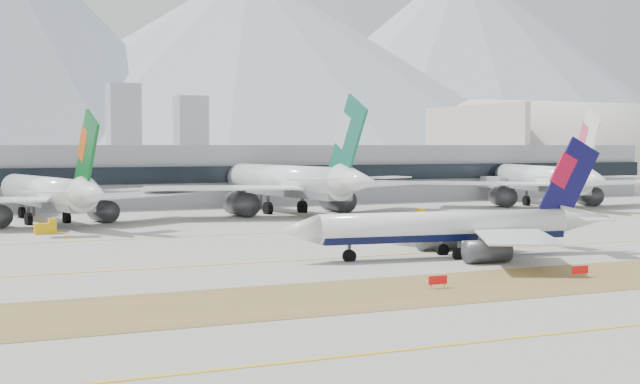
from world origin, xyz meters
name	(u,v)px	position (x,y,z in m)	size (l,w,h in m)	color
ground	(357,252)	(0.00, 0.00, 0.00)	(3000.00, 3000.00, 0.00)	#9D9A93
taxiing_airliner	(456,228)	(9.65, -10.32, 3.94)	(48.60, 41.99, 16.33)	white
widebody_eva	(49,194)	(-33.55, 63.04, 5.66)	(58.83, 58.27, 21.29)	white
widebody_cathay	(288,183)	(17.47, 68.90, 6.68)	(70.12, 69.00, 25.13)	white
widebody_china_air	(544,181)	(84.83, 66.80, 6.24)	(63.63, 63.55, 23.46)	white
terminal	(158,174)	(0.00, 114.84, 7.50)	(280.00, 43.10, 15.00)	gray
hangar	(581,188)	(154.56, 135.00, 0.14)	(91.00, 60.00, 60.00)	beige
hold_sign_left	(438,280)	(-6.59, -32.00, 0.88)	(2.20, 0.15, 1.35)	red
hold_sign_right	(580,270)	(12.12, -32.00, 0.88)	(2.20, 0.15, 1.35)	red
gse_c	(416,216)	(32.64, 39.48, 1.05)	(3.55, 2.00, 2.60)	#E7AD0C
gse_b	(46,228)	(-36.49, 44.30, 1.05)	(3.55, 2.00, 2.60)	#E7AD0C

